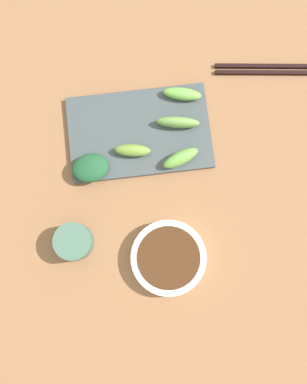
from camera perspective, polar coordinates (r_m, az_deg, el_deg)
name	(u,v)px	position (r m, az deg, el deg)	size (l,w,h in m)	color
tabletop	(155,179)	(0.89, 0.22, 1.74)	(2.10, 2.10, 0.02)	#9A6744
sauce_bowl	(168,258)	(0.84, 1.98, -8.68)	(0.15, 0.15, 0.03)	white
serving_plate	(139,133)	(0.89, -1.87, 7.84)	(0.18, 0.29, 0.01)	#454D51
broccoli_stalk_0	(178,122)	(0.88, 3.23, 9.17)	(0.02, 0.09, 0.03)	#75A44F
broccoli_stalk_1	(133,150)	(0.86, -2.78, 5.52)	(0.02, 0.07, 0.03)	olive
broccoli_leafy_2	(90,168)	(0.86, -8.35, 3.18)	(0.06, 0.07, 0.03)	#215732
broccoli_stalk_3	(180,158)	(0.86, 3.59, 4.51)	(0.03, 0.08, 0.03)	#6DAE47
broccoli_stalk_4	(182,94)	(0.90, 3.81, 12.81)	(0.03, 0.08, 0.02)	#74B74B
chopsticks	(269,69)	(0.97, 15.06, 15.37)	(0.05, 0.23, 0.01)	black
tea_cup	(74,242)	(0.85, -10.46, -6.47)	(0.07, 0.07, 0.05)	#4C715E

